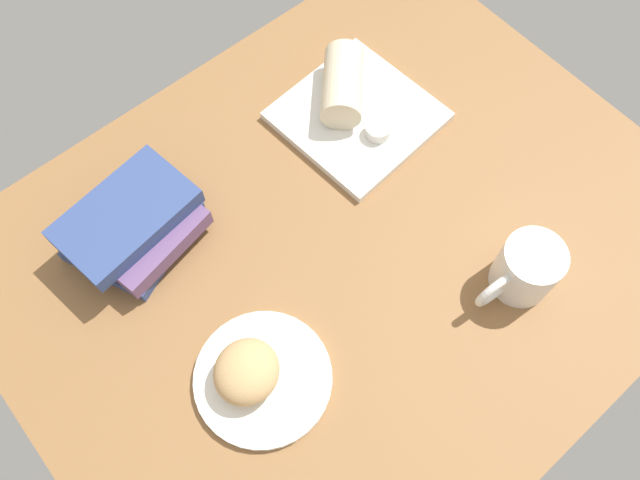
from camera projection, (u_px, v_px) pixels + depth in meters
dining_table at (345, 247)px, 107.04cm from camera, size 110.00×90.00×4.00cm
round_plate at (263, 378)px, 94.99cm from camera, size 20.49×20.49×1.40cm
scone_pastry at (247, 372)px, 91.66cm from camera, size 12.92×12.62×6.07cm
square_plate at (357, 116)px, 114.93cm from camera, size 26.33×26.33×1.60cm
sauce_cup at (378, 130)px, 111.28cm from camera, size 4.47×4.47×2.18cm
breakfast_wrap at (343, 85)px, 112.48cm from camera, size 15.01×15.19×7.11cm
book_stack at (133, 225)px, 101.75cm from camera, size 23.15×21.92×8.79cm
coffee_mug at (525, 269)px, 97.65cm from camera, size 14.75×9.50×10.00cm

